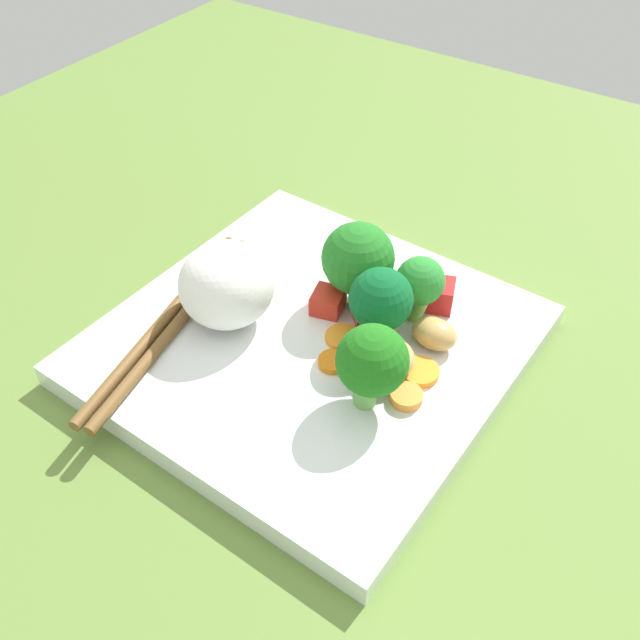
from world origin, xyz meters
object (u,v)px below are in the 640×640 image
at_px(square_plate, 311,345).
at_px(broccoli_floret_2, 372,362).
at_px(rice_mound, 227,285).
at_px(chopstick_pair, 169,323).
at_px(carrot_slice_3, 420,372).

height_order(square_plate, broccoli_floret_2, broccoli_floret_2).
height_order(rice_mound, chopstick_pair, rice_mound).
bearing_deg(square_plate, broccoli_floret_2, 156.73).
bearing_deg(square_plate, rice_mound, 15.59).
bearing_deg(rice_mound, broccoli_floret_2, 174.85).
relative_size(carrot_slice_3, chopstick_pair, 0.13).
xyz_separation_m(square_plate, chopstick_pair, (0.09, 0.05, 0.01)).
xyz_separation_m(rice_mound, carrot_slice_3, (-0.15, -0.03, -0.03)).
bearing_deg(chopstick_pair, carrot_slice_3, 97.96).
bearing_deg(carrot_slice_3, rice_mound, 10.74).
bearing_deg(square_plate, carrot_slice_3, -172.93).
distance_m(rice_mound, carrot_slice_3, 0.15).
relative_size(square_plate, broccoli_floret_2, 4.47).
bearing_deg(broccoli_floret_2, carrot_slice_3, -113.31).
bearing_deg(chopstick_pair, square_plate, 107.97).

